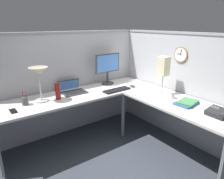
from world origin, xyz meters
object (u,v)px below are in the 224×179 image
object	(u,v)px
coffee_mug	(172,95)
computer_mouse	(132,86)
thermos_flask	(58,91)
desk_lamp_dome	(39,74)
book_stack	(187,103)
pen_cup	(25,101)
laptop	(72,90)
office_phone	(218,113)
wall_clock	(181,55)
keyboard	(117,90)
monitor	(108,66)
cell_phone	(13,111)
desk_lamp_paper	(163,67)

from	to	relation	value
coffee_mug	computer_mouse	bearing A→B (deg)	96.61
thermos_flask	desk_lamp_dome	bearing A→B (deg)	166.51
thermos_flask	book_stack	world-z (taller)	thermos_flask
pen_cup	laptop	bearing A→B (deg)	12.10
pen_cup	coffee_mug	world-z (taller)	pen_cup
pen_cup	office_phone	bearing A→B (deg)	-44.26
wall_clock	keyboard	bearing A→B (deg)	141.67
pen_cup	office_phone	world-z (taller)	pen_cup
computer_mouse	wall_clock	xyz separation A→B (m)	(0.39, -0.55, 0.53)
laptop	keyboard	xyz separation A→B (m)	(0.56, -0.37, -0.01)
office_phone	wall_clock	distance (m)	1.00
keyboard	coffee_mug	distance (m)	0.80
keyboard	wall_clock	world-z (taller)	wall_clock
monitor	office_phone	distance (m)	1.76
cell_phone	book_stack	distance (m)	2.08
office_phone	book_stack	size ratio (longest dim) A/B	0.68
book_stack	keyboard	bearing A→B (deg)	111.97
office_phone	book_stack	xyz separation A→B (m)	(0.02, 0.40, -0.02)
laptop	desk_lamp_paper	xyz separation A→B (m)	(1.00, -0.85, 0.36)
keyboard	desk_lamp_paper	xyz separation A→B (m)	(0.44, -0.48, 0.37)
keyboard	thermos_flask	bearing A→B (deg)	166.61
laptop	desk_lamp_dome	xyz separation A→B (m)	(-0.49, -0.14, 0.34)
wall_clock	pen_cup	bearing A→B (deg)	158.24
pen_cup	thermos_flask	world-z (taller)	thermos_flask
wall_clock	desk_lamp_paper	bearing A→B (deg)	163.95
laptop	keyboard	bearing A→B (deg)	-33.87
cell_phone	book_stack	xyz separation A→B (m)	(1.80, -1.04, 0.02)
computer_mouse	pen_cup	world-z (taller)	pen_cup
monitor	cell_phone	world-z (taller)	monitor
book_stack	coffee_mug	distance (m)	0.25
laptop	desk_lamp_paper	world-z (taller)	desk_lamp_paper
pen_cup	wall_clock	xyz separation A→B (m)	(1.95, -0.78, 0.49)
desk_lamp_dome	coffee_mug	bearing A→B (deg)	-32.86
desk_lamp_dome	office_phone	xyz separation A→B (m)	(1.40, -1.57, -0.33)
thermos_flask	office_phone	world-z (taller)	thermos_flask
keyboard	monitor	bearing A→B (deg)	74.17
cell_phone	wall_clock	size ratio (longest dim) A/B	0.65
computer_mouse	coffee_mug	world-z (taller)	coffee_mug
office_phone	book_stack	world-z (taller)	office_phone
pen_cup	wall_clock	world-z (taller)	wall_clock
desk_lamp_dome	cell_phone	world-z (taller)	desk_lamp_dome
laptop	thermos_flask	size ratio (longest dim) A/B	1.78
desk_lamp_dome	desk_lamp_paper	distance (m)	1.65
cell_phone	desk_lamp_paper	xyz separation A→B (m)	(1.86, -0.58, 0.38)
monitor	desk_lamp_paper	distance (m)	0.93
desk_lamp_dome	thermos_flask	size ratio (longest dim) A/B	2.02
computer_mouse	keyboard	bearing A→B (deg)	179.56
pen_cup	cell_phone	size ratio (longest dim) A/B	1.25
book_stack	cell_phone	bearing A→B (deg)	149.90
computer_mouse	wall_clock	bearing A→B (deg)	-54.64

